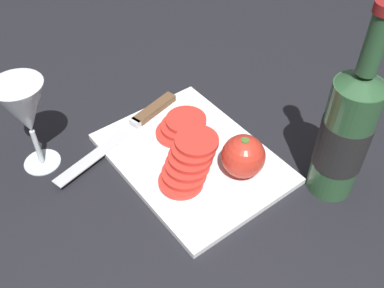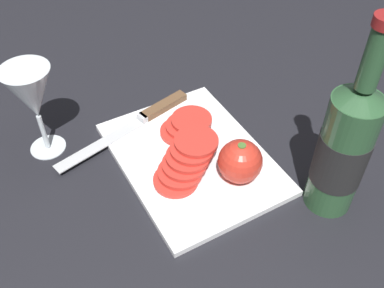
{
  "view_description": "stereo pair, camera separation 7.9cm",
  "coord_description": "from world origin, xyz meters",
  "px_view_note": "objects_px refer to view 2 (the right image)",
  "views": [
    {
      "loc": [
        -0.43,
        0.31,
        0.6
      ],
      "look_at": [
        0.01,
        -0.03,
        0.04
      ],
      "focal_mm": 42.0,
      "sensor_mm": 36.0,
      "label": 1
    },
    {
      "loc": [
        -0.48,
        0.24,
        0.6
      ],
      "look_at": [
        0.01,
        -0.03,
        0.04
      ],
      "focal_mm": 42.0,
      "sensor_mm": 36.0,
      "label": 2
    }
  ],
  "objects_px": {
    "knife": "(150,114)",
    "tomato_slice_stack_far": "(186,160)",
    "wine_bottle": "(343,149)",
    "wine_glass": "(32,96)",
    "whole_tomato": "(240,161)",
    "tomato_slice_stack_near": "(186,126)"
  },
  "relations": [
    {
      "from": "knife",
      "to": "wine_bottle",
      "type": "bearing_deg",
      "value": 104.81
    },
    {
      "from": "wine_glass",
      "to": "tomato_slice_stack_far",
      "type": "height_order",
      "value": "wine_glass"
    },
    {
      "from": "wine_glass",
      "to": "knife",
      "type": "relative_size",
      "value": 0.6
    },
    {
      "from": "wine_bottle",
      "to": "knife",
      "type": "height_order",
      "value": "wine_bottle"
    },
    {
      "from": "whole_tomato",
      "to": "tomato_slice_stack_near",
      "type": "xyz_separation_m",
      "value": [
        0.15,
        0.02,
        -0.03
      ]
    },
    {
      "from": "wine_bottle",
      "to": "wine_glass",
      "type": "xyz_separation_m",
      "value": [
        0.35,
        0.37,
        0.0
      ]
    },
    {
      "from": "knife",
      "to": "tomato_slice_stack_far",
      "type": "xyz_separation_m",
      "value": [
        -0.16,
        0.01,
        0.02
      ]
    },
    {
      "from": "wine_glass",
      "to": "tomato_slice_stack_far",
      "type": "distance_m",
      "value": 0.28
    },
    {
      "from": "wine_bottle",
      "to": "whole_tomato",
      "type": "bearing_deg",
      "value": 44.59
    },
    {
      "from": "whole_tomato",
      "to": "knife",
      "type": "distance_m",
      "value": 0.23
    },
    {
      "from": "whole_tomato",
      "to": "tomato_slice_stack_far",
      "type": "distance_m",
      "value": 0.09
    },
    {
      "from": "knife",
      "to": "tomato_slice_stack_far",
      "type": "relative_size",
      "value": 2.2
    },
    {
      "from": "tomato_slice_stack_near",
      "to": "wine_bottle",
      "type": "bearing_deg",
      "value": -153.16
    },
    {
      "from": "tomato_slice_stack_near",
      "to": "tomato_slice_stack_far",
      "type": "relative_size",
      "value": 0.77
    },
    {
      "from": "wine_glass",
      "to": "tomato_slice_stack_near",
      "type": "xyz_separation_m",
      "value": [
        -0.1,
        -0.24,
        -0.1
      ]
    },
    {
      "from": "wine_bottle",
      "to": "tomato_slice_stack_near",
      "type": "height_order",
      "value": "wine_bottle"
    },
    {
      "from": "wine_bottle",
      "to": "whole_tomato",
      "type": "xyz_separation_m",
      "value": [
        0.11,
        0.11,
        -0.07
      ]
    },
    {
      "from": "wine_bottle",
      "to": "tomato_slice_stack_far",
      "type": "relative_size",
      "value": 2.52
    },
    {
      "from": "wine_glass",
      "to": "tomato_slice_stack_near",
      "type": "bearing_deg",
      "value": -111.59
    },
    {
      "from": "wine_bottle",
      "to": "whole_tomato",
      "type": "distance_m",
      "value": 0.17
    },
    {
      "from": "tomato_slice_stack_far",
      "to": "knife",
      "type": "bearing_deg",
      "value": -1.93
    },
    {
      "from": "tomato_slice_stack_far",
      "to": "wine_glass",
      "type": "bearing_deg",
      "value": 46.43
    }
  ]
}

